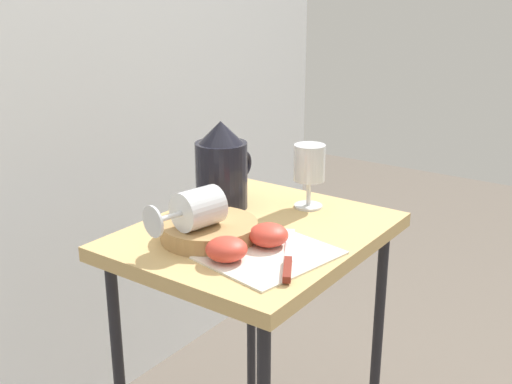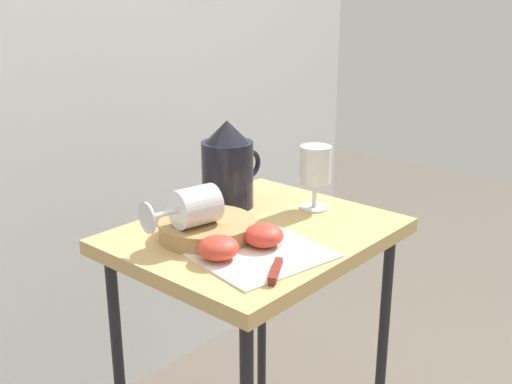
% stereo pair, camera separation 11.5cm
% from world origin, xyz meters
% --- Properties ---
extents(curtain_drape, '(2.40, 0.03, 1.89)m').
position_xyz_m(curtain_drape, '(0.00, 0.63, 0.94)').
color(curtain_drape, white).
rests_on(curtain_drape, ground_plane).
extents(table, '(0.55, 0.45, 0.72)m').
position_xyz_m(table, '(0.00, 0.00, 0.64)').
color(table, tan).
rests_on(table, ground_plane).
extents(linen_napkin, '(0.26, 0.23, 0.00)m').
position_xyz_m(linen_napkin, '(-0.10, -0.10, 0.73)').
color(linen_napkin, silver).
rests_on(linen_napkin, table).
extents(basket_tray, '(0.19, 0.19, 0.03)m').
position_xyz_m(basket_tray, '(-0.10, 0.04, 0.74)').
color(basket_tray, '#AD8451').
rests_on(basket_tray, table).
extents(pitcher, '(0.17, 0.12, 0.20)m').
position_xyz_m(pitcher, '(0.07, 0.14, 0.80)').
color(pitcher, black).
rests_on(pitcher, table).
extents(wine_glass_upright, '(0.07, 0.07, 0.14)m').
position_xyz_m(wine_glass_upright, '(0.18, -0.02, 0.82)').
color(wine_glass_upright, silver).
rests_on(wine_glass_upright, table).
extents(wine_glass_tipped_near, '(0.16, 0.10, 0.08)m').
position_xyz_m(wine_glass_tipped_near, '(-0.13, 0.04, 0.80)').
color(wine_glass_tipped_near, silver).
rests_on(wine_glass_tipped_near, basket_tray).
extents(apple_half_left, '(0.08, 0.08, 0.04)m').
position_xyz_m(apple_half_left, '(-0.16, -0.05, 0.75)').
color(apple_half_left, '#CC3D2D').
rests_on(apple_half_left, linen_napkin).
extents(apple_half_right, '(0.08, 0.08, 0.04)m').
position_xyz_m(apple_half_right, '(-0.06, -0.07, 0.75)').
color(apple_half_right, '#CC3D2D').
rests_on(apple_half_right, linen_napkin).
extents(knife, '(0.21, 0.13, 0.01)m').
position_xyz_m(knife, '(-0.11, -0.15, 0.73)').
color(knife, silver).
rests_on(knife, linen_napkin).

